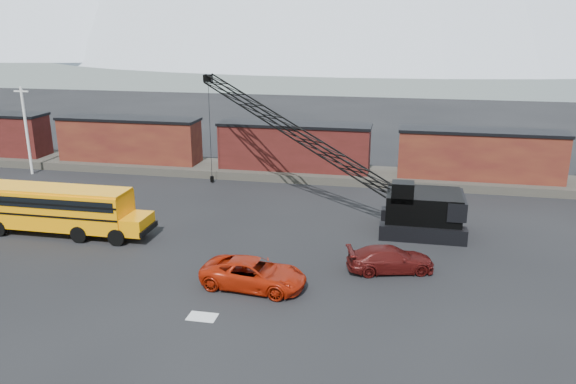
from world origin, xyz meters
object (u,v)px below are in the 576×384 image
red_pickup (254,274)px  maroon_suv (390,259)px  school_bus (61,208)px  crawler_crane (294,132)px

red_pickup → maroon_suv: bearing=-57.6°
school_bus → red_pickup: bearing=-19.4°
red_pickup → crawler_crane: 15.25m
maroon_suv → school_bus: bearing=70.7°
school_bus → red_pickup: 15.30m
crawler_crane → school_bus: bearing=-145.8°
school_bus → maroon_suv: school_bus is taller
school_bus → crawler_crane: bearing=34.2°
red_pickup → maroon_suv: red_pickup is taller
maroon_suv → crawler_crane: 14.20m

